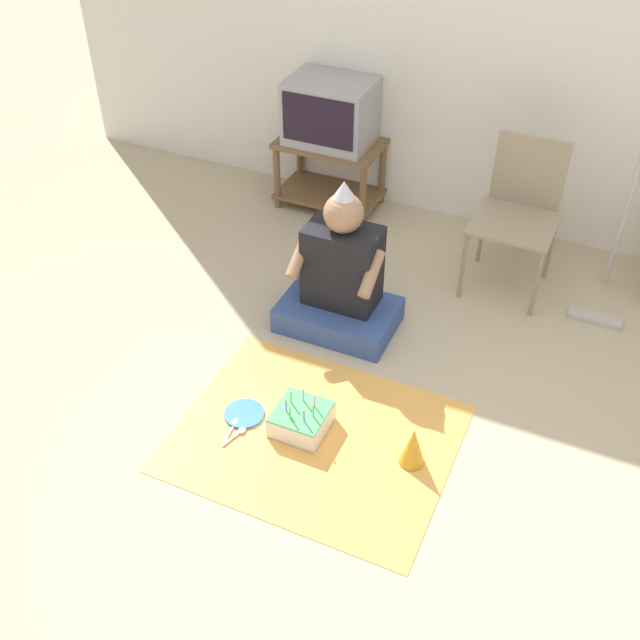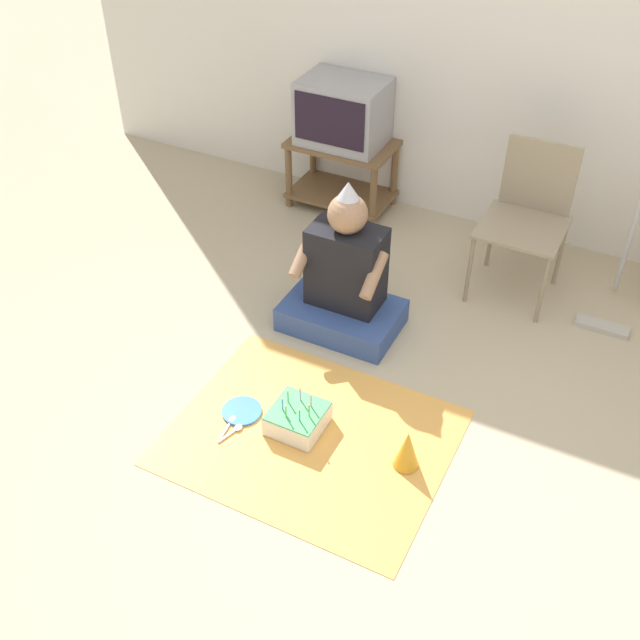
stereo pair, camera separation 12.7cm
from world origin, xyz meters
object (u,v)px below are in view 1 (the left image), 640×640
folding_chair (520,206)px  birthday_cake (301,419)px  tv (330,112)px  person_seated (341,281)px  dust_mop (612,258)px  party_hat_blue (413,446)px  paper_plate (244,414)px

folding_chair → birthday_cake: bearing=-110.5°
tv → person_seated: bearing=-63.6°
folding_chair → person_seated: size_ratio=0.99×
dust_mop → birthday_cake: bearing=-127.1°
folding_chair → birthday_cake: folding_chair is taller
tv → folding_chair: size_ratio=0.62×
person_seated → party_hat_blue: size_ratio=4.28×
tv → paper_plate: bearing=-77.8°
person_seated → birthday_cake: 0.82m
birthday_cake → person_seated: bearing=100.3°
tv → folding_chair: (1.29, -0.36, -0.17)m
birthday_cake → party_hat_blue: bearing=2.1°
tv → party_hat_blue: bearing=-56.9°
dust_mop → tv: bearing=166.5°
folding_chair → dust_mop: 0.56m
folding_chair → dust_mop: size_ratio=0.71×
folding_chair → party_hat_blue: bearing=-92.0°
dust_mop → party_hat_blue: dust_mop is taller
birthday_cake → paper_plate: size_ratio=1.27×
tv → party_hat_blue: (1.23, -1.89, -0.55)m
person_seated → birthday_cake: size_ratio=3.52×
folding_chair → paper_plate: 1.88m
person_seated → paper_plate: size_ratio=4.48×
person_seated → tv: bearing=116.4°
tv → folding_chair: tv is taller
folding_chair → birthday_cake: (-0.58, -1.56, -0.43)m
party_hat_blue → person_seated: bearing=131.4°
tv → person_seated: 1.32m
person_seated → folding_chair: bearing=46.9°
birthday_cake → paper_plate: bearing=-172.1°
folding_chair → party_hat_blue: 1.59m
folding_chair → paper_plate: (-0.86, -1.60, -0.48)m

